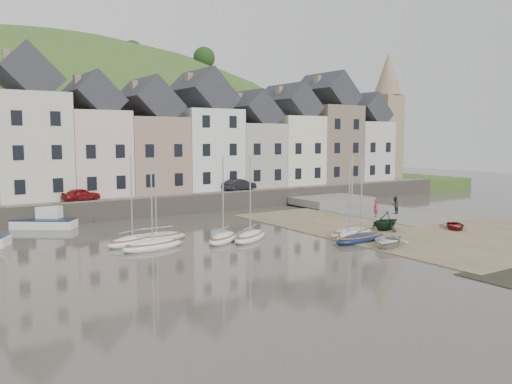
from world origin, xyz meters
TOP-DOWN VIEW (x-y plane):
  - ground at (0.00, 0.00)m, footprint 160.00×160.00m
  - quay_land at (0.00, 32.00)m, footprint 90.00×30.00m
  - quay_street at (0.00, 20.50)m, footprint 70.00×7.00m
  - seawall at (0.00, 17.00)m, footprint 70.00×1.20m
  - beach at (11.00, 0.00)m, footprint 18.00×26.00m
  - slipway at (15.00, 8.00)m, footprint 8.00×18.00m
  - hillside at (-5.00, 60.00)m, footprint 134.40×84.00m
  - townhouse_terrace at (1.76, 24.00)m, footprint 61.05×8.00m
  - church_spire at (34.55, 24.00)m, footprint 4.00×4.00m
  - sailboat_0 at (-10.70, 5.40)m, footprint 4.53×2.99m
  - sailboat_1 at (-10.13, 3.17)m, footprint 4.58×2.11m
  - sailboat_2 at (-8.81, 5.67)m, footprint 4.57×1.56m
  - sailboat_3 at (-4.92, 2.78)m, footprint 4.01×3.63m
  - sailboat_4 at (-2.97, 2.25)m, footprint 4.48×3.74m
  - sailboat_5 at (3.24, -2.67)m, footprint 4.96×1.87m
  - sailboat_6 at (2.97, -1.73)m, footprint 4.48×3.87m
  - sailboat_7 at (4.24, -0.68)m, footprint 4.21×1.73m
  - motorboat_2 at (-14.43, 15.83)m, footprint 5.35×4.46m
  - rowboat_white at (3.50, -4.96)m, footprint 4.22×3.81m
  - rowboat_green at (7.98, -0.61)m, footprint 2.97×2.60m
  - rowboat_red at (13.06, -3.34)m, footprint 3.40×3.43m
  - person_red at (12.07, 4.37)m, footprint 0.70×0.69m
  - person_dark at (15.18, 4.85)m, footprint 0.94×0.82m
  - car_left at (-10.40, 19.50)m, footprint 3.64×2.02m
  - car_right at (6.68, 19.50)m, footprint 4.07×1.91m

SIDE VIEW (x-z plane):
  - hillside at x=-5.00m, z-range -59.99..24.01m
  - ground at x=0.00m, z-range 0.00..0.00m
  - beach at x=11.00m, z-range 0.00..0.06m
  - slipway at x=15.00m, z-range 0.00..0.12m
  - sailboat_5 at x=3.24m, z-range -2.90..3.42m
  - sailboat_2 at x=-8.81m, z-range -2.90..3.42m
  - sailboat_6 at x=2.97m, z-range -2.90..3.42m
  - sailboat_1 at x=-10.13m, z-range -2.90..3.42m
  - sailboat_4 at x=-2.97m, z-range -2.90..3.42m
  - sailboat_0 at x=-10.70m, z-range -2.90..3.42m
  - sailboat_7 at x=4.24m, z-range -2.89..3.43m
  - sailboat_3 at x=-4.92m, z-range -2.89..3.43m
  - rowboat_red at x=13.06m, z-range 0.06..0.64m
  - rowboat_white at x=3.50m, z-range 0.06..0.78m
  - motorboat_2 at x=-14.43m, z-range -0.27..1.43m
  - quay_land at x=0.00m, z-range 0.00..1.50m
  - rowboat_green at x=7.98m, z-range 0.06..1.57m
  - seawall at x=0.00m, z-range 0.00..1.80m
  - person_red at x=12.07m, z-range 0.12..1.75m
  - person_dark at x=15.18m, z-range 0.12..1.79m
  - quay_street at x=0.00m, z-range 1.50..1.60m
  - car_left at x=-10.40m, z-range 1.60..2.77m
  - car_right at x=6.68m, z-range 1.60..2.89m
  - townhouse_terrace at x=1.76m, z-range 0.36..14.29m
  - church_spire at x=34.55m, z-range 2.06..20.06m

